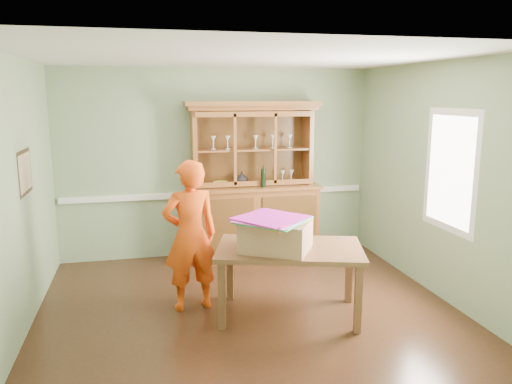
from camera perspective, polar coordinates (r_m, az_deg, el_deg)
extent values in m
plane|color=#402214|center=(5.71, -1.06, -12.95)|extent=(4.50, 4.50, 0.00)
plane|color=white|center=(5.23, -1.17, 15.19)|extent=(4.50, 4.50, 0.00)
plane|color=gray|center=(7.25, -4.41, 3.32)|extent=(4.50, 0.00, 4.50)
plane|color=gray|center=(5.32, -25.53, -0.57)|extent=(0.00, 4.00, 4.00)
plane|color=gray|center=(6.17, 19.78, 1.33)|extent=(0.00, 4.00, 4.00)
plane|color=gray|center=(3.43, 5.91, -5.51)|extent=(4.50, 0.00, 4.50)
cube|color=white|center=(7.30, -4.33, -0.21)|extent=(4.41, 0.05, 0.08)
cube|color=#342515|center=(5.58, -24.86, 2.06)|extent=(0.03, 0.60, 0.46)
cube|color=#C0B78C|center=(5.57, -24.80, 2.07)|extent=(0.01, 0.52, 0.38)
cube|color=white|center=(5.89, 21.28, 2.28)|extent=(0.03, 0.96, 1.36)
cube|color=white|center=(5.89, 21.23, 2.27)|extent=(0.01, 0.80, 1.20)
cube|color=#915A27|center=(7.23, -0.28, -3.49)|extent=(1.82, 0.56, 1.01)
cube|color=#915A27|center=(7.11, -0.27, 0.59)|extent=(1.88, 0.62, 0.04)
cube|color=brown|center=(7.29, -0.75, 5.23)|extent=(1.72, 0.04, 1.06)
cube|color=#915A27|center=(6.99, -7.12, 4.89)|extent=(0.06, 0.38, 1.06)
cube|color=#915A27|center=(7.35, 5.90, 5.22)|extent=(0.06, 0.38, 1.06)
cube|color=#915A27|center=(7.08, -0.45, 9.61)|extent=(1.82, 0.44, 0.06)
cube|color=#915A27|center=(7.06, -0.42, 10.10)|extent=(1.90, 0.49, 0.06)
cube|color=#915A27|center=(7.12, -0.44, 4.89)|extent=(1.60, 0.33, 0.03)
imported|color=#B2B2B7|center=(7.15, -1.63, 1.60)|extent=(0.18, 0.18, 0.19)
imported|color=gold|center=(7.11, -4.02, 0.95)|extent=(0.22, 0.22, 0.05)
cylinder|color=black|center=(6.94, 0.85, 1.86)|extent=(0.07, 0.07, 0.32)
cube|color=brown|center=(5.27, 3.87, -6.56)|extent=(1.71, 1.30, 0.05)
cube|color=brown|center=(5.09, -3.94, -11.74)|extent=(0.09, 0.09, 0.70)
cube|color=brown|center=(5.78, -2.98, -8.89)|extent=(0.09, 0.09, 0.70)
cube|color=brown|center=(5.10, 11.59, -11.89)|extent=(0.09, 0.09, 0.70)
cube|color=brown|center=(5.79, 10.57, -9.03)|extent=(0.09, 0.09, 0.70)
cube|color=tan|center=(5.12, 2.29, -4.98)|extent=(0.84, 0.80, 0.31)
cube|color=orange|center=(5.04, 1.92, -3.36)|extent=(0.84, 0.84, 0.01)
cube|color=#36B85D|center=(5.03, 1.92, -3.26)|extent=(0.84, 0.84, 0.01)
cube|color=#32CBED|center=(5.03, 1.92, -3.16)|extent=(0.84, 0.84, 0.01)
cube|color=#EF71CC|center=(5.03, 1.92, -3.06)|extent=(0.84, 0.84, 0.01)
cube|color=#CF1FA7|center=(5.03, 1.92, -2.96)|extent=(0.84, 0.84, 0.01)
cube|color=#E222C2|center=(5.02, 1.92, -2.86)|extent=(0.84, 0.84, 0.01)
imported|color=#FC4E0F|center=(5.45, -7.52, -4.97)|extent=(0.65, 0.48, 1.65)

